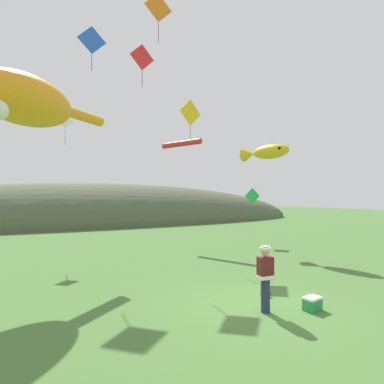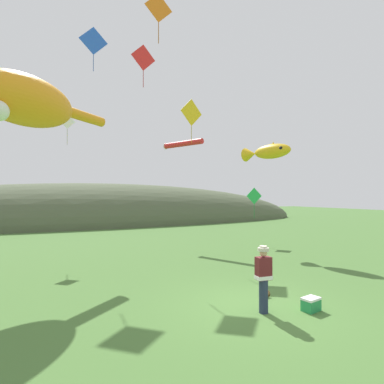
{
  "view_description": "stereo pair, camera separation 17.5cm",
  "coord_description": "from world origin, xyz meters",
  "px_view_note": "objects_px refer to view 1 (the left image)",
  "views": [
    {
      "loc": [
        -5.32,
        -6.75,
        3.12
      ],
      "look_at": [
        0.0,
        4.0,
        3.26
      ],
      "focal_mm": 28.0,
      "sensor_mm": 36.0,
      "label": 1
    },
    {
      "loc": [
        -5.17,
        -6.82,
        3.12
      ],
      "look_at": [
        0.0,
        4.0,
        3.26
      ],
      "focal_mm": 28.0,
      "sensor_mm": 36.0,
      "label": 2
    }
  ],
  "objects_px": {
    "kite_giant_cat": "(11,96)",
    "kite_fish_windsock": "(265,152)",
    "kite_diamond_green": "(252,196)",
    "kite_diamond_blue": "(92,40)",
    "kite_diamond_gold": "(190,113)",
    "festival_attendant": "(265,276)",
    "kite_spool": "(267,293)",
    "kite_diamond_red": "(142,58)",
    "kite_diamond_white": "(65,121)",
    "picnic_cooler": "(312,303)",
    "kite_tube_streamer": "(181,144)",
    "kite_diamond_orange": "(158,8)"
  },
  "relations": [
    {
      "from": "kite_tube_streamer",
      "to": "kite_diamond_red",
      "type": "relative_size",
      "value": 1.32
    },
    {
      "from": "kite_spool",
      "to": "kite_diamond_blue",
      "type": "height_order",
      "value": "kite_diamond_blue"
    },
    {
      "from": "kite_giant_cat",
      "to": "kite_fish_windsock",
      "type": "xyz_separation_m",
      "value": [
        12.44,
        1.2,
        -1.03
      ]
    },
    {
      "from": "kite_diamond_white",
      "to": "kite_giant_cat",
      "type": "bearing_deg",
      "value": -109.56
    },
    {
      "from": "festival_attendant",
      "to": "kite_giant_cat",
      "type": "bearing_deg",
      "value": 136.97
    },
    {
      "from": "festival_attendant",
      "to": "kite_fish_windsock",
      "type": "xyz_separation_m",
      "value": [
        6.06,
        7.16,
        4.66
      ]
    },
    {
      "from": "kite_spool",
      "to": "kite_diamond_gold",
      "type": "bearing_deg",
      "value": 82.86
    },
    {
      "from": "festival_attendant",
      "to": "kite_diamond_orange",
      "type": "height_order",
      "value": "kite_diamond_orange"
    },
    {
      "from": "kite_diamond_green",
      "to": "kite_diamond_white",
      "type": "bearing_deg",
      "value": 167.03
    },
    {
      "from": "kite_diamond_blue",
      "to": "kite_diamond_orange",
      "type": "bearing_deg",
      "value": -67.86
    },
    {
      "from": "festival_attendant",
      "to": "kite_diamond_red",
      "type": "distance_m",
      "value": 13.33
    },
    {
      "from": "picnic_cooler",
      "to": "kite_diamond_white",
      "type": "height_order",
      "value": "kite_diamond_white"
    },
    {
      "from": "picnic_cooler",
      "to": "kite_diamond_green",
      "type": "height_order",
      "value": "kite_diamond_green"
    },
    {
      "from": "kite_diamond_gold",
      "to": "festival_attendant",
      "type": "bearing_deg",
      "value": -102.17
    },
    {
      "from": "kite_spool",
      "to": "kite_fish_windsock",
      "type": "height_order",
      "value": "kite_fish_windsock"
    },
    {
      "from": "picnic_cooler",
      "to": "kite_diamond_gold",
      "type": "bearing_deg",
      "value": 86.53
    },
    {
      "from": "kite_giant_cat",
      "to": "kite_diamond_blue",
      "type": "relative_size",
      "value": 2.48
    },
    {
      "from": "kite_spool",
      "to": "kite_diamond_white",
      "type": "height_order",
      "value": "kite_diamond_white"
    },
    {
      "from": "kite_giant_cat",
      "to": "kite_diamond_gold",
      "type": "bearing_deg",
      "value": 15.41
    },
    {
      "from": "kite_diamond_white",
      "to": "kite_diamond_red",
      "type": "height_order",
      "value": "kite_diamond_red"
    },
    {
      "from": "festival_attendant",
      "to": "kite_diamond_white",
      "type": "xyz_separation_m",
      "value": [
        -4.27,
        11.89,
        6.35
      ]
    },
    {
      "from": "festival_attendant",
      "to": "kite_giant_cat",
      "type": "height_order",
      "value": "kite_giant_cat"
    },
    {
      "from": "picnic_cooler",
      "to": "kite_diamond_blue",
      "type": "bearing_deg",
      "value": 111.26
    },
    {
      "from": "festival_attendant",
      "to": "kite_fish_windsock",
      "type": "height_order",
      "value": "kite_fish_windsock"
    },
    {
      "from": "kite_diamond_green",
      "to": "kite_diamond_blue",
      "type": "relative_size",
      "value": 0.82
    },
    {
      "from": "kite_spool",
      "to": "kite_diamond_green",
      "type": "relative_size",
      "value": 0.11
    },
    {
      "from": "kite_diamond_white",
      "to": "kite_tube_streamer",
      "type": "bearing_deg",
      "value": -2.29
    },
    {
      "from": "kite_spool",
      "to": "kite_diamond_white",
      "type": "distance_m",
      "value": 14.06
    },
    {
      "from": "kite_fish_windsock",
      "to": "kite_diamond_orange",
      "type": "bearing_deg",
      "value": -167.47
    },
    {
      "from": "festival_attendant",
      "to": "kite_diamond_gold",
      "type": "bearing_deg",
      "value": 77.83
    },
    {
      "from": "kite_fish_windsock",
      "to": "kite_diamond_blue",
      "type": "relative_size",
      "value": 1.32
    },
    {
      "from": "kite_spool",
      "to": "kite_tube_streamer",
      "type": "distance_m",
      "value": 12.59
    },
    {
      "from": "picnic_cooler",
      "to": "kite_giant_cat",
      "type": "relative_size",
      "value": 0.09
    },
    {
      "from": "kite_tube_streamer",
      "to": "festival_attendant",
      "type": "bearing_deg",
      "value": -103.27
    },
    {
      "from": "kite_spool",
      "to": "kite_diamond_green",
      "type": "height_order",
      "value": "kite_diamond_green"
    },
    {
      "from": "picnic_cooler",
      "to": "kite_tube_streamer",
      "type": "distance_m",
      "value": 13.71
    },
    {
      "from": "kite_diamond_gold",
      "to": "kite_diamond_red",
      "type": "bearing_deg",
      "value": 156.76
    },
    {
      "from": "festival_attendant",
      "to": "kite_giant_cat",
      "type": "relative_size",
      "value": 0.29
    },
    {
      "from": "kite_giant_cat",
      "to": "kite_diamond_blue",
      "type": "xyz_separation_m",
      "value": [
        3.34,
        4.59,
        4.9
      ]
    },
    {
      "from": "kite_diamond_blue",
      "to": "festival_attendant",
      "type": "bearing_deg",
      "value": -73.95
    },
    {
      "from": "kite_diamond_red",
      "to": "kite_diamond_white",
      "type": "bearing_deg",
      "value": 143.78
    },
    {
      "from": "kite_diamond_green",
      "to": "kite_diamond_blue",
      "type": "bearing_deg",
      "value": 173.04
    },
    {
      "from": "kite_diamond_blue",
      "to": "picnic_cooler",
      "type": "bearing_deg",
      "value": -68.74
    },
    {
      "from": "picnic_cooler",
      "to": "kite_diamond_gold",
      "type": "relative_size",
      "value": 0.23
    },
    {
      "from": "kite_tube_streamer",
      "to": "kite_diamond_orange",
      "type": "bearing_deg",
      "value": -121.92
    },
    {
      "from": "kite_spool",
      "to": "kite_diamond_red",
      "type": "xyz_separation_m",
      "value": [
        -1.48,
        8.27,
        10.45
      ]
    },
    {
      "from": "kite_fish_windsock",
      "to": "kite_diamond_gold",
      "type": "distance_m",
      "value": 4.85
    },
    {
      "from": "picnic_cooler",
      "to": "kite_diamond_gold",
      "type": "height_order",
      "value": "kite_diamond_gold"
    },
    {
      "from": "kite_diamond_white",
      "to": "kite_diamond_orange",
      "type": "distance_m",
      "value": 8.04
    },
    {
      "from": "kite_diamond_white",
      "to": "kite_diamond_gold",
      "type": "bearing_deg",
      "value": -31.49
    }
  ]
}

